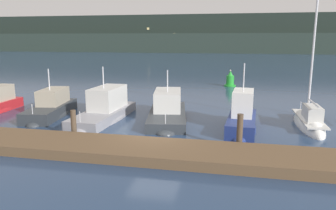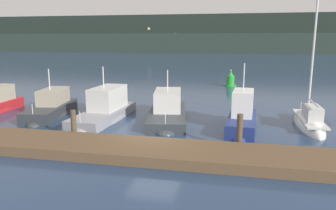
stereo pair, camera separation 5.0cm
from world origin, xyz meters
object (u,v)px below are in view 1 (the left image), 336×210
(motorboat_berth_3, at_px, (105,114))
(motorboat_berth_4, at_px, (167,116))
(channel_buoy, at_px, (230,80))
(motorboat_berth_2, at_px, (51,111))
(motorboat_berth_5, at_px, (242,123))
(sailboat_berth_6, at_px, (309,124))

(motorboat_berth_3, relative_size, motorboat_berth_4, 0.99)
(motorboat_berth_3, distance_m, channel_buoy, 17.98)
(motorboat_berth_2, distance_m, motorboat_berth_3, 3.86)
(motorboat_berth_4, bearing_deg, motorboat_berth_5, -15.71)
(motorboat_berth_4, xyz_separation_m, motorboat_berth_5, (4.59, -1.29, 0.10))
(channel_buoy, bearing_deg, sailboat_berth_6, -72.27)
(motorboat_berth_3, height_order, motorboat_berth_4, motorboat_berth_3)
(motorboat_berth_3, relative_size, motorboat_berth_5, 1.41)
(motorboat_berth_4, distance_m, sailboat_berth_6, 8.50)
(motorboat_berth_2, bearing_deg, channel_buoy, 54.84)
(motorboat_berth_2, relative_size, motorboat_berth_3, 0.86)
(motorboat_berth_2, xyz_separation_m, sailboat_berth_6, (16.40, 0.72, -0.15))
(sailboat_berth_6, height_order, channel_buoy, sailboat_berth_6)
(motorboat_berth_4, distance_m, motorboat_berth_5, 4.77)
(motorboat_berth_4, bearing_deg, motorboat_berth_3, -172.65)
(motorboat_berth_2, height_order, motorboat_berth_4, motorboat_berth_4)
(motorboat_berth_5, xyz_separation_m, sailboat_berth_6, (3.91, 1.56, -0.24))
(motorboat_berth_2, distance_m, motorboat_berth_4, 7.91)
(motorboat_berth_5, distance_m, channel_buoy, 17.11)
(channel_buoy, bearing_deg, motorboat_berth_2, -125.16)
(motorboat_berth_3, relative_size, sailboat_berth_6, 0.76)
(motorboat_berth_4, height_order, motorboat_berth_5, motorboat_berth_5)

